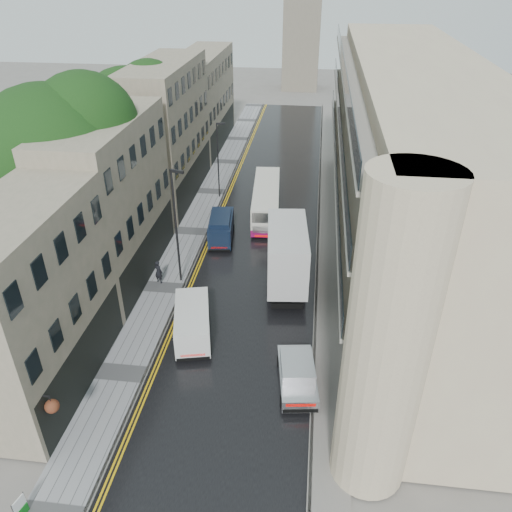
% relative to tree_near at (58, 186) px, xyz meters
% --- Properties ---
extents(road, '(9.00, 85.00, 0.02)m').
position_rel_tree_near_xyz_m(road, '(12.50, 7.50, -6.94)').
color(road, black).
rests_on(road, ground).
extents(left_sidewalk, '(2.70, 85.00, 0.12)m').
position_rel_tree_near_xyz_m(left_sidewalk, '(6.65, 7.50, -6.89)').
color(left_sidewalk, gray).
rests_on(left_sidewalk, ground).
extents(right_sidewalk, '(1.80, 85.00, 0.12)m').
position_rel_tree_near_xyz_m(right_sidewalk, '(17.90, 7.50, -6.89)').
color(right_sidewalk, slate).
rests_on(right_sidewalk, ground).
extents(old_shop_row, '(4.50, 56.00, 12.00)m').
position_rel_tree_near_xyz_m(old_shop_row, '(3.05, 10.00, -0.95)').
color(old_shop_row, gray).
rests_on(old_shop_row, ground).
extents(modern_block, '(8.00, 40.00, 14.00)m').
position_rel_tree_near_xyz_m(modern_block, '(22.80, 6.00, 0.05)').
color(modern_block, beige).
rests_on(modern_block, ground).
extents(tree_near, '(10.56, 10.56, 13.89)m').
position_rel_tree_near_xyz_m(tree_near, '(0.00, 0.00, 0.00)').
color(tree_near, black).
rests_on(tree_near, ground).
extents(tree_far, '(9.24, 9.24, 12.46)m').
position_rel_tree_near_xyz_m(tree_far, '(0.30, 13.00, -0.72)').
color(tree_far, black).
rests_on(tree_far, ground).
extents(cream_bus, '(2.86, 9.73, 2.62)m').
position_rel_tree_near_xyz_m(cream_bus, '(11.59, 8.86, -5.62)').
color(cream_bus, silver).
rests_on(cream_bus, road).
extents(white_lorry, '(3.38, 8.77, 4.49)m').
position_rel_tree_near_xyz_m(white_lorry, '(13.89, -0.81, -4.68)').
color(white_lorry, silver).
rests_on(white_lorry, road).
extents(silver_hatchback, '(2.41, 4.45, 1.59)m').
position_rel_tree_near_xyz_m(silver_hatchback, '(15.54, -10.32, -6.13)').
color(silver_hatchback, '#ABABB0').
rests_on(silver_hatchback, road).
extents(white_van, '(2.96, 4.93, 2.08)m').
position_rel_tree_near_xyz_m(white_van, '(9.30, -7.33, -5.88)').
color(white_van, silver).
rests_on(white_van, road).
extents(navy_van, '(2.25, 4.64, 2.28)m').
position_rel_tree_near_xyz_m(navy_van, '(8.65, 4.95, -5.78)').
color(navy_van, black).
rests_on(navy_van, road).
extents(pedestrian, '(0.73, 0.62, 1.71)m').
position_rel_tree_near_xyz_m(pedestrian, '(6.14, -0.22, -5.97)').
color(pedestrian, black).
rests_on(pedestrian, left_sidewalk).
extents(lamp_post_near, '(0.95, 0.42, 8.21)m').
position_rel_tree_near_xyz_m(lamp_post_near, '(7.56, 0.23, -2.72)').
color(lamp_post_near, '#232326').
rests_on(lamp_post_near, left_sidewalk).
extents(lamp_post_far, '(0.81, 0.36, 7.00)m').
position_rel_tree_near_xyz_m(lamp_post_far, '(7.62, 14.69, -3.33)').
color(lamp_post_far, '#232326').
rests_on(lamp_post_far, left_sidewalk).
extents(estate_sign, '(0.23, 0.62, 1.04)m').
position_rel_tree_near_xyz_m(estate_sign, '(5.50, -17.44, -6.31)').
color(estate_sign, white).
rests_on(estate_sign, left_sidewalk).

